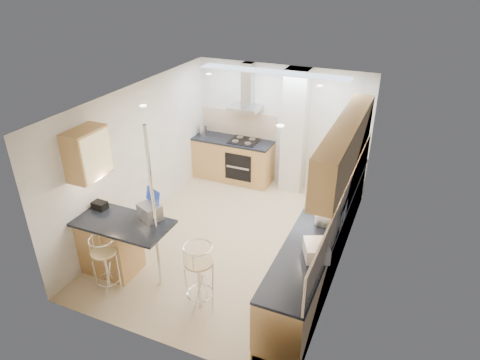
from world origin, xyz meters
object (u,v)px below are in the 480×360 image
at_px(bar_stool_near, 106,265).
at_px(bar_stool_end, 199,277).
at_px(laptop, 150,212).
at_px(microwave, 332,213).
at_px(bread_bin, 316,250).

bearing_deg(bar_stool_near, bar_stool_end, 14.07).
xyz_separation_m(laptop, bar_stool_near, (-0.36, -0.66, -0.60)).
relative_size(laptop, bar_stool_end, 0.32).
bearing_deg(microwave, bar_stool_near, 118.62).
bearing_deg(bar_stool_near, laptop, 65.40).
relative_size(microwave, bar_stool_end, 0.49).
relative_size(bar_stool_near, bread_bin, 2.44).
distance_m(laptop, bar_stool_end, 1.22).
xyz_separation_m(microwave, bar_stool_end, (-1.42, -1.43, -0.55)).
xyz_separation_m(bar_stool_end, bread_bin, (1.42, 0.52, 0.51)).
relative_size(laptop, bread_bin, 0.88).
xyz_separation_m(bar_stool_near, bread_bin, (2.79, 0.77, 0.56)).
bearing_deg(bread_bin, laptop, 158.60).
xyz_separation_m(laptop, bar_stool_end, (1.00, -0.42, -0.54)).
relative_size(bar_stool_near, bar_stool_end, 0.90).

